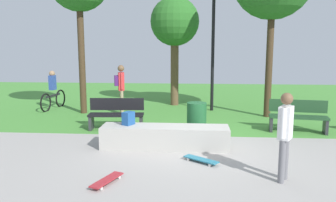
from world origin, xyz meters
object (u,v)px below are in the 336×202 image
(skateboard_spare, at_px, (201,159))
(cyclist_on_bicycle, at_px, (53,93))
(backpack_on_ledge, at_px, (128,118))
(lamp_post, at_px, (213,40))
(trash_bin, at_px, (197,119))
(tree_tall_oak, at_px, (175,23))
(pedestrian_with_backpack, at_px, (121,85))
(park_bench_center_lawn, at_px, (116,113))
(skater_performing_trick, at_px, (285,130))
(park_bench_by_oak, at_px, (298,115))
(skateboard_by_ledge, at_px, (107,180))
(concrete_ledge, at_px, (165,137))

(skateboard_spare, distance_m, cyclist_on_bicycle, 8.11)
(backpack_on_ledge, bearing_deg, lamp_post, -176.82)
(backpack_on_ledge, xyz_separation_m, trash_bin, (1.68, 1.14, -0.24))
(tree_tall_oak, relative_size, pedestrian_with_backpack, 2.49)
(park_bench_center_lawn, height_order, cyclist_on_bicycle, cyclist_on_bicycle)
(pedestrian_with_backpack, bearing_deg, lamp_post, 15.54)
(tree_tall_oak, bearing_deg, park_bench_center_lawn, -108.78)
(skateboard_spare, distance_m, tree_tall_oak, 7.85)
(skater_performing_trick, relative_size, tree_tall_oak, 0.37)
(park_bench_center_lawn, height_order, trash_bin, trash_bin)
(park_bench_center_lawn, height_order, lamp_post, lamp_post)
(skateboard_spare, bearing_deg, pedestrian_with_backpack, 118.92)
(park_bench_center_lawn, height_order, pedestrian_with_backpack, pedestrian_with_backpack)
(park_bench_center_lawn, xyz_separation_m, lamp_post, (2.95, 3.20, 2.18))
(backpack_on_ledge, xyz_separation_m, skater_performing_trick, (3.24, -1.99, 0.26))
(park_bench_by_oak, relative_size, tree_tall_oak, 0.38)
(skater_performing_trick, bearing_deg, pedestrian_with_backpack, 125.70)
(skateboard_by_ledge, bearing_deg, tree_tall_oak, 84.88)
(backpack_on_ledge, xyz_separation_m, cyclist_on_bicycle, (-3.86, 4.72, -0.06))
(park_bench_by_oak, height_order, park_bench_center_lawn, same)
(park_bench_by_oak, xyz_separation_m, lamp_post, (-2.29, 3.13, 2.18))
(skater_performing_trick, xyz_separation_m, tree_tall_oak, (-2.45, 7.97, 2.38))
(skateboard_spare, distance_m, trash_bin, 2.27)
(park_bench_by_oak, height_order, tree_tall_oak, tree_tall_oak)
(backpack_on_ledge, bearing_deg, park_bench_center_lawn, -129.58)
(concrete_ledge, distance_m, lamp_post, 5.67)
(skateboard_spare, bearing_deg, skateboard_by_ledge, -143.68)
(concrete_ledge, distance_m, cyclist_on_bicycle, 6.78)
(tree_tall_oak, distance_m, pedestrian_with_backpack, 3.54)
(park_bench_center_lawn, bearing_deg, skater_performing_trick, -42.99)
(concrete_ledge, distance_m, backpack_on_ledge, 1.01)
(skateboard_by_ledge, bearing_deg, skateboard_spare, 36.32)
(park_bench_center_lawn, relative_size, lamp_post, 0.37)
(concrete_ledge, xyz_separation_m, skateboard_spare, (0.85, -1.01, -0.20))
(park_bench_by_oak, height_order, trash_bin, trash_bin)
(skateboard_spare, relative_size, park_bench_by_oak, 0.46)
(park_bench_center_lawn, distance_m, lamp_post, 4.87)
(skater_performing_trick, bearing_deg, park_bench_by_oak, 70.37)
(skateboard_spare, bearing_deg, lamp_post, 85.05)
(skateboard_by_ledge, height_order, skateboard_spare, same)
(skater_performing_trick, distance_m, park_bench_by_oak, 3.98)
(concrete_ledge, xyz_separation_m, skater_performing_trick, (2.33, -1.90, 0.68))
(concrete_ledge, xyz_separation_m, skateboard_by_ledge, (-0.86, -2.27, -0.20))
(cyclist_on_bicycle, bearing_deg, backpack_on_ledge, -50.70)
(concrete_ledge, xyz_separation_m, pedestrian_with_backpack, (-1.93, 4.04, 0.80))
(park_bench_by_oak, bearing_deg, skateboard_spare, -134.69)
(concrete_ledge, relative_size, park_bench_center_lawn, 1.89)
(skateboard_spare, bearing_deg, skater_performing_trick, -31.06)
(backpack_on_ledge, xyz_separation_m, skateboard_spare, (1.76, -1.10, -0.63))
(concrete_ledge, bearing_deg, skater_performing_trick, -39.18)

